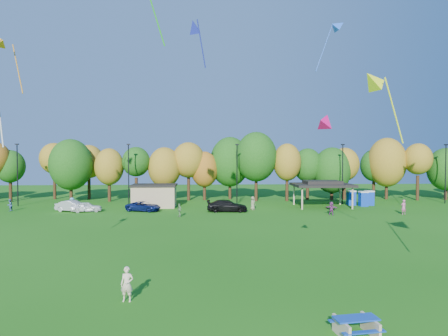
{
  "coord_description": "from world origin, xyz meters",
  "views": [
    {
      "loc": [
        -2.76,
        -19.2,
        7.57
      ],
      "look_at": [
        -1.56,
        6.0,
        6.69
      ],
      "focal_mm": 32.0,
      "sensor_mm": 36.0,
      "label": 1
    }
  ],
  "objects_px": {
    "car_b": "(73,206)",
    "car_d": "(227,206)",
    "car_a": "(87,207)",
    "picnic_table": "(356,325)",
    "porta_potties": "(361,198)",
    "kite_flyer": "(127,284)",
    "car_c": "(143,206)"
  },
  "relations": [
    {
      "from": "car_b",
      "to": "car_d",
      "type": "xyz_separation_m",
      "value": [
        20.35,
        -1.07,
        0.04
      ]
    },
    {
      "from": "car_a",
      "to": "car_b",
      "type": "xyz_separation_m",
      "value": [
        -1.95,
        0.44,
        0.07
      ]
    },
    {
      "from": "car_a",
      "to": "car_d",
      "type": "xyz_separation_m",
      "value": [
        18.4,
        -0.63,
        0.11
      ]
    },
    {
      "from": "picnic_table",
      "to": "car_d",
      "type": "bearing_deg",
      "value": 87.5
    },
    {
      "from": "porta_potties",
      "to": "kite_flyer",
      "type": "distance_m",
      "value": 45.71
    },
    {
      "from": "kite_flyer",
      "to": "car_a",
      "type": "bearing_deg",
      "value": 112.91
    },
    {
      "from": "picnic_table",
      "to": "car_b",
      "type": "xyz_separation_m",
      "value": [
        -23.71,
        37.15,
        0.27
      ]
    },
    {
      "from": "picnic_table",
      "to": "kite_flyer",
      "type": "height_order",
      "value": "kite_flyer"
    },
    {
      "from": "car_b",
      "to": "kite_flyer",
      "type": "bearing_deg",
      "value": -141.1
    },
    {
      "from": "picnic_table",
      "to": "car_d",
      "type": "relative_size",
      "value": 0.38
    },
    {
      "from": "car_c",
      "to": "car_a",
      "type": "bearing_deg",
      "value": 110.65
    },
    {
      "from": "kite_flyer",
      "to": "porta_potties",
      "type": "bearing_deg",
      "value": 57.18
    },
    {
      "from": "car_b",
      "to": "picnic_table",
      "type": "bearing_deg",
      "value": -130.87
    },
    {
      "from": "porta_potties",
      "to": "picnic_table",
      "type": "relative_size",
      "value": 1.87
    },
    {
      "from": "car_a",
      "to": "car_d",
      "type": "relative_size",
      "value": 0.73
    },
    {
      "from": "car_a",
      "to": "kite_flyer",
      "type": "bearing_deg",
      "value": -172.24
    },
    {
      "from": "car_d",
      "to": "kite_flyer",
      "type": "bearing_deg",
      "value": 170.51
    },
    {
      "from": "kite_flyer",
      "to": "car_b",
      "type": "relative_size",
      "value": 0.41
    },
    {
      "from": "car_a",
      "to": "porta_potties",
      "type": "bearing_deg",
      "value": -94.98
    },
    {
      "from": "picnic_table",
      "to": "kite_flyer",
      "type": "bearing_deg",
      "value": 148.95
    },
    {
      "from": "car_a",
      "to": "car_d",
      "type": "height_order",
      "value": "car_d"
    },
    {
      "from": "car_c",
      "to": "car_d",
      "type": "bearing_deg",
      "value": -76.59
    },
    {
      "from": "picnic_table",
      "to": "car_c",
      "type": "height_order",
      "value": "car_c"
    },
    {
      "from": "kite_flyer",
      "to": "car_a",
      "type": "height_order",
      "value": "kite_flyer"
    },
    {
      "from": "porta_potties",
      "to": "car_d",
      "type": "bearing_deg",
      "value": -165.33
    },
    {
      "from": "kite_flyer",
      "to": "car_d",
      "type": "relative_size",
      "value": 0.34
    },
    {
      "from": "kite_flyer",
      "to": "car_a",
      "type": "xyz_separation_m",
      "value": [
        -11.49,
        32.3,
        -0.24
      ]
    },
    {
      "from": "picnic_table",
      "to": "car_a",
      "type": "height_order",
      "value": "car_a"
    },
    {
      "from": "porta_potties",
      "to": "car_b",
      "type": "height_order",
      "value": "porta_potties"
    },
    {
      "from": "picnic_table",
      "to": "car_b",
      "type": "relative_size",
      "value": 0.45
    },
    {
      "from": "kite_flyer",
      "to": "car_b",
      "type": "distance_m",
      "value": 35.39
    },
    {
      "from": "porta_potties",
      "to": "picnic_table",
      "type": "distance_m",
      "value": 44.57
    }
  ]
}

